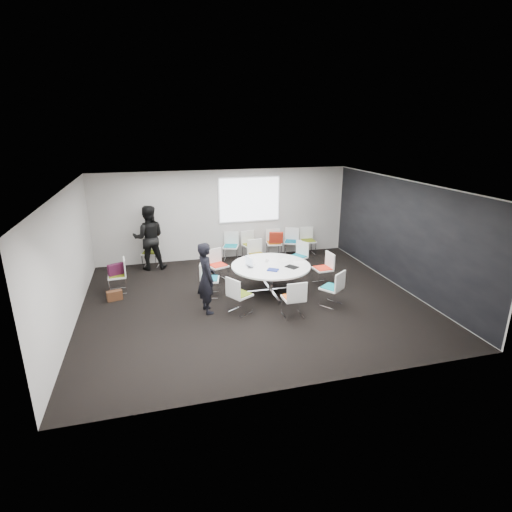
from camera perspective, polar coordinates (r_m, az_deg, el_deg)
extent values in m
cube|color=black|center=(9.85, -0.53, -6.44)|extent=(8.00, 7.00, 0.04)
cube|color=white|center=(9.04, -0.59, 10.14)|extent=(8.00, 7.00, 0.04)
cube|color=beige|center=(12.68, -4.51, 5.91)|extent=(8.00, 0.04, 2.80)
cube|color=beige|center=(6.22, 7.55, -7.57)|extent=(8.00, 0.04, 2.80)
cube|color=beige|center=(9.26, -25.42, -0.48)|extent=(0.04, 7.00, 2.80)
cube|color=beige|center=(11.01, 20.19, 2.94)|extent=(0.04, 7.00, 2.80)
cube|color=black|center=(11.00, 20.06, 2.93)|extent=(0.01, 6.94, 2.74)
cube|color=silver|center=(10.32, 2.09, -4.91)|extent=(0.90, 0.90, 0.08)
cylinder|color=silver|center=(10.20, 2.11, -3.23)|extent=(0.10, 0.10, 0.65)
cylinder|color=white|center=(10.08, 2.13, -1.40)|extent=(2.00, 2.00, 0.04)
cube|color=white|center=(12.70, -0.93, 8.05)|extent=(1.90, 0.03, 1.35)
cube|color=silver|center=(10.85, 9.42, -2.99)|extent=(0.45, 0.45, 0.42)
cube|color=white|center=(10.77, 9.48, -1.85)|extent=(0.48, 0.49, 0.04)
cube|color=red|center=(10.76, 9.49, -1.70)|extent=(0.41, 0.43, 0.03)
cube|color=white|center=(10.80, 10.52, -0.57)|extent=(0.07, 0.46, 0.42)
cube|color=silver|center=(11.70, 5.91, -1.26)|extent=(0.57, 0.57, 0.42)
cube|color=white|center=(11.62, 5.95, -0.20)|extent=(0.61, 0.62, 0.04)
cube|color=#0B6B7F|center=(11.61, 5.95, -0.06)|extent=(0.53, 0.53, 0.03)
cube|color=white|center=(11.71, 6.65, 1.10)|extent=(0.26, 0.42, 0.42)
cube|color=silver|center=(11.80, 0.17, -0.99)|extent=(0.48, 0.48, 0.42)
cube|color=white|center=(11.73, 0.17, 0.08)|extent=(0.52, 0.50, 0.04)
cube|color=brown|center=(11.72, 0.17, 0.21)|extent=(0.45, 0.43, 0.03)
cube|color=white|center=(11.84, -0.23, 1.42)|extent=(0.46, 0.10, 0.42)
cube|color=silver|center=(10.99, -5.40, -2.55)|extent=(0.54, 0.54, 0.42)
cube|color=white|center=(10.91, -5.43, -1.42)|extent=(0.59, 0.58, 0.04)
cube|color=red|center=(10.90, -5.44, -1.28)|extent=(0.51, 0.50, 0.03)
cube|color=white|center=(11.01, -6.02, 0.00)|extent=(0.44, 0.20, 0.42)
cube|color=silver|center=(10.07, -6.55, -4.57)|extent=(0.50, 0.50, 0.42)
cube|color=white|center=(9.99, -6.60, -3.35)|extent=(0.53, 0.55, 0.04)
cube|color=#0A647E|center=(9.97, -6.60, -3.19)|extent=(0.46, 0.48, 0.03)
cube|color=white|center=(9.92, -7.85, -2.12)|extent=(0.14, 0.46, 0.42)
cube|color=silver|center=(9.15, -2.29, -6.89)|extent=(0.58, 0.58, 0.42)
cube|color=white|center=(9.05, -2.31, -5.57)|extent=(0.61, 0.62, 0.04)
cube|color=#586C14|center=(9.04, -2.31, -5.40)|extent=(0.53, 0.54, 0.03)
cube|color=white|center=(8.83, -3.32, -4.60)|extent=(0.27, 0.41, 0.42)
cube|color=silver|center=(9.01, 5.31, -7.37)|extent=(0.42, 0.42, 0.42)
cube|color=white|center=(8.92, 5.36, -6.03)|extent=(0.47, 0.45, 0.04)
cube|color=#E25A16|center=(8.90, 5.36, -5.86)|extent=(0.40, 0.38, 0.03)
cube|color=white|center=(8.65, 5.89, -5.19)|extent=(0.46, 0.04, 0.42)
cube|color=silver|center=(9.67, 10.65, -5.78)|extent=(0.59, 0.59, 0.42)
cube|color=white|center=(9.58, 10.73, -4.52)|extent=(0.63, 0.63, 0.04)
cube|color=#0A747F|center=(9.57, 10.74, -4.35)|extent=(0.55, 0.54, 0.03)
cube|color=white|center=(9.40, 11.92, -3.52)|extent=(0.39, 0.30, 0.42)
cube|color=silver|center=(12.66, -3.62, 0.33)|extent=(0.53, 0.53, 0.42)
cube|color=white|center=(12.59, -3.64, 1.32)|extent=(0.58, 0.57, 0.04)
cube|color=#0C7886|center=(12.58, -3.64, 1.45)|extent=(0.50, 0.49, 0.03)
cube|color=white|center=(12.73, -3.53, 2.59)|extent=(0.45, 0.18, 0.42)
cube|color=silver|center=(12.78, -0.75, 0.53)|extent=(0.52, 0.52, 0.42)
cube|color=white|center=(12.71, -0.75, 1.52)|extent=(0.56, 0.55, 0.04)
cube|color=olive|center=(12.70, -0.75, 1.65)|extent=(0.49, 0.47, 0.03)
cube|color=white|center=(12.82, -1.22, 2.74)|extent=(0.45, 0.16, 0.42)
cube|color=silver|center=(13.00, 2.57, 0.82)|extent=(0.46, 0.46, 0.42)
cube|color=white|center=(12.93, 2.58, 1.79)|extent=(0.51, 0.49, 0.04)
cube|color=#D06514|center=(12.92, 2.59, 1.92)|extent=(0.44, 0.42, 0.03)
cube|color=white|center=(13.07, 2.43, 3.02)|extent=(0.46, 0.09, 0.42)
cube|color=silver|center=(13.18, 5.05, 1.02)|extent=(0.56, 0.56, 0.42)
cube|color=white|center=(13.11, 5.07, 1.98)|extent=(0.60, 0.59, 0.04)
cube|color=#096181|center=(13.11, 5.08, 2.10)|extent=(0.52, 0.51, 0.03)
cube|color=white|center=(13.25, 5.17, 3.18)|extent=(0.43, 0.22, 0.42)
cube|color=silver|center=(13.35, 7.41, 1.15)|extent=(0.44, 0.44, 0.42)
cube|color=white|center=(13.28, 7.45, 2.10)|extent=(0.48, 0.46, 0.04)
cube|color=#616E14|center=(13.27, 7.46, 2.23)|extent=(0.42, 0.40, 0.03)
cube|color=white|center=(13.41, 7.20, 3.29)|extent=(0.46, 0.06, 0.42)
cube|color=silver|center=(10.83, -19.13, -3.84)|extent=(0.45, 0.45, 0.42)
cube|color=white|center=(10.75, -19.25, -2.70)|extent=(0.48, 0.49, 0.04)
cube|color=olive|center=(10.74, -19.27, -2.55)|extent=(0.41, 0.43, 0.03)
cube|color=white|center=(10.67, -18.26, -1.43)|extent=(0.07, 0.46, 0.42)
cube|color=silver|center=(12.45, -14.78, -0.57)|extent=(0.52, 0.52, 0.42)
cube|color=white|center=(12.38, -14.87, 0.43)|extent=(0.56, 0.55, 0.04)
cube|color=#617016|center=(12.37, -14.88, 0.57)|extent=(0.49, 0.48, 0.03)
cube|color=white|center=(12.51, -14.70, 1.73)|extent=(0.45, 0.16, 0.42)
imported|color=black|center=(9.03, -7.11, -3.12)|extent=(0.49, 0.66, 1.65)
imported|color=black|center=(12.09, -15.06, 2.55)|extent=(0.96, 0.77, 1.91)
imported|color=#333338|center=(9.98, -0.64, -1.39)|extent=(0.22, 0.33, 0.03)
cube|color=silver|center=(9.93, -1.03, -0.76)|extent=(0.12, 0.29, 0.22)
cube|color=black|center=(9.94, 5.14, -1.56)|extent=(0.35, 0.37, 0.02)
cube|color=navy|center=(9.70, 2.43, -1.98)|extent=(0.33, 0.31, 0.03)
cube|color=white|center=(10.45, 4.02, -0.58)|extent=(0.37, 0.35, 0.00)
cube|color=white|center=(10.32, 6.18, -0.89)|extent=(0.34, 0.28, 0.00)
cylinder|color=white|center=(10.27, 1.58, -0.62)|extent=(0.08, 0.08, 0.09)
cube|color=black|center=(9.93, 5.61, -1.62)|extent=(0.14, 0.08, 0.01)
cube|color=#41112A|center=(10.69, -19.35, -1.80)|extent=(0.42, 0.30, 0.28)
cube|color=#4C2A18|center=(10.40, -19.55, -5.34)|extent=(0.39, 0.25, 0.24)
cube|color=maroon|center=(12.67, 2.88, 2.66)|extent=(0.47, 0.27, 0.36)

